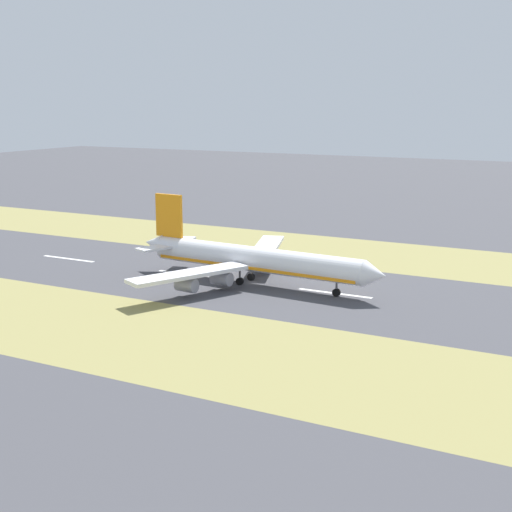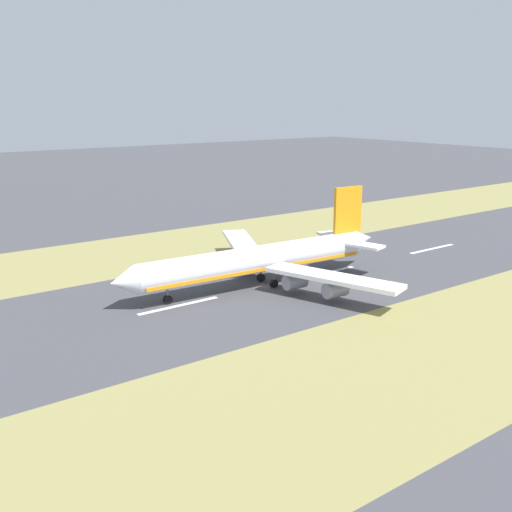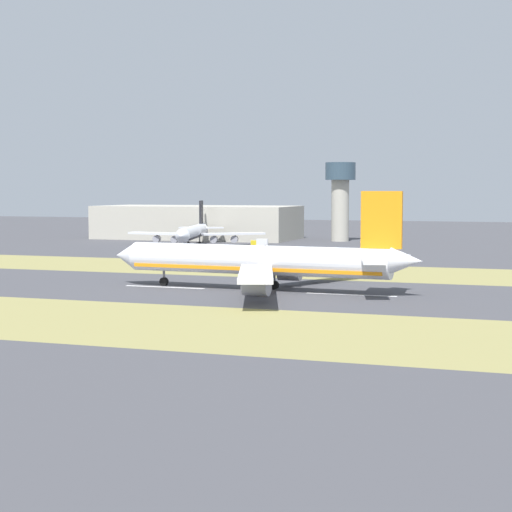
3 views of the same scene
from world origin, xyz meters
name	(u,v)px [view 3 (image 3 of 3)]	position (x,y,z in m)	size (l,w,h in m)	color
ground_plane	(262,291)	(0.00, 0.00, 0.00)	(800.00, 800.00, 0.00)	#424247
grass_median_west	(168,324)	(-45.00, 0.00, 0.00)	(40.00, 600.00, 0.01)	olive
grass_median_east	(319,271)	(45.00, 0.00, 0.00)	(40.00, 600.00, 0.01)	olive
centreline_dash_mid	(351,295)	(0.00, -18.41, 0.01)	(1.20, 18.00, 0.01)	silver
centreline_dash_far	(165,287)	(0.00, 21.59, 0.01)	(1.20, 18.00, 0.01)	silver
airplane_main_jet	(265,261)	(0.91, -0.31, 6.02)	(64.01, 67.21, 20.20)	white
terminal_building	(197,222)	(167.63, 84.75, 6.88)	(36.00, 82.68, 13.75)	#B2AD9E
control_tower	(340,193)	(169.59, 24.04, 19.27)	(12.00, 12.00, 31.24)	#B2AD9E
airplane_parked_apron	(194,233)	(124.12, 67.93, 4.86)	(53.50, 50.16, 16.30)	silver
service_truck	(260,243)	(123.31, 42.10, 1.67)	(3.62, 6.33, 3.10)	gold
apron_car	(187,246)	(108.77, 63.68, 1.00)	(3.45, 4.75, 2.03)	#4C4C51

